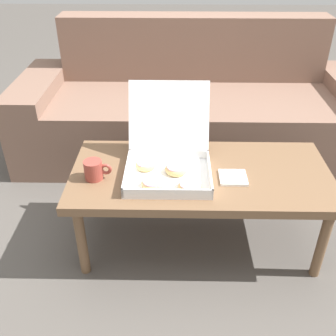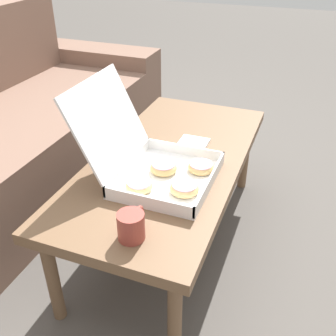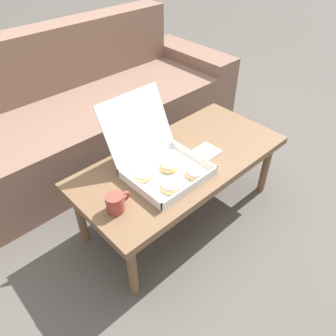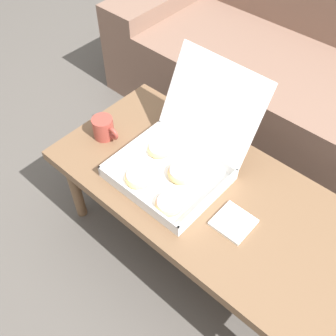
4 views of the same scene
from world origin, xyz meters
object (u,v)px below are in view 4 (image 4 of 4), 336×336
(pastry_box, at_px, (176,158))
(coffee_mug, at_px, (104,128))
(coffee_table, at_px, (209,198))
(couch, at_px, (327,92))

(pastry_box, bearing_deg, coffee_mug, -169.93)
(coffee_table, distance_m, coffee_mug, 0.47)
(pastry_box, xyz_separation_m, coffee_mug, (-0.31, -0.06, -0.02))
(couch, distance_m, pastry_box, 0.96)
(couch, height_order, coffee_mug, couch)
(pastry_box, relative_size, coffee_mug, 3.78)
(couch, xyz_separation_m, pastry_box, (-0.15, -0.93, 0.18))
(coffee_table, relative_size, pastry_box, 2.56)
(pastry_box, height_order, coffee_mug, pastry_box)
(couch, xyz_separation_m, coffee_table, (0.00, -0.92, 0.08))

